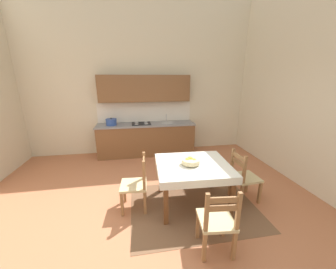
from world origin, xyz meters
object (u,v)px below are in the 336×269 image
Objects in this scene: dining_table at (193,171)px; dining_chair_tv_side at (136,184)px; fruit_bowl at (190,161)px; dining_chair_window_side at (244,177)px; kitchen_cabinetry at (146,125)px; dining_chair_camera_side at (217,221)px.

dining_table is 1.34× the size of dining_chair_tv_side.
dining_chair_tv_side is 0.97m from fruit_bowl.
dining_chair_window_side reaches higher than fruit_bowl.
dining_table is 1.34× the size of dining_chair_window_side.
fruit_bowl is at bearing -167.64° from dining_table.
kitchen_cabinetry is at bearing 121.47° from dining_chair_window_side.
kitchen_cabinetry is 2.16× the size of dining_table.
fruit_bowl is (-0.05, -0.01, 0.19)m from dining_table.
dining_table is (0.62, -2.49, -0.23)m from kitchen_cabinetry.
dining_chair_window_side is at bearing -1.63° from fruit_bowl.
dining_chair_window_side is 1.04m from fruit_bowl.
kitchen_cabinetry is 2.90× the size of dining_chair_window_side.
kitchen_cabinetry is 2.57m from fruit_bowl.
dining_chair_tv_side is (-0.96, 1.03, 0.00)m from dining_chair_camera_side.
dining_chair_tv_side is at bearing 176.30° from fruit_bowl.
dining_chair_window_side is at bearing 46.16° from dining_chair_camera_side.
kitchen_cabinetry reaches higher than dining_chair_camera_side.
dining_chair_window_side is (1.55, -2.53, -0.41)m from kitchen_cabinetry.
dining_chair_window_side is at bearing -2.62° from dining_chair_tv_side.
fruit_bowl is at bearing -3.70° from dining_chair_tv_side.
dining_table is 1.34× the size of dining_chair_camera_side.
kitchen_cabinetry reaches higher than fruit_bowl.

